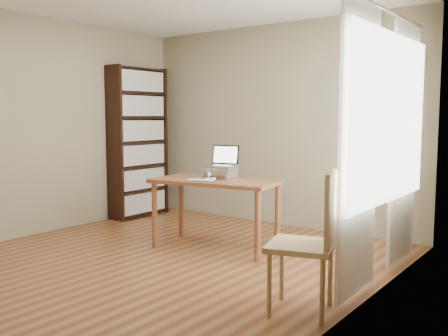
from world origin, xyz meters
The scene contains 10 objects.
room centered at (0.03, 0.01, 1.30)m, with size 4.04×4.54×2.64m.
bookshelf centered at (-1.83, 1.55, 1.05)m, with size 0.30×0.90×2.10m.
curtains centered at (1.92, 0.80, 1.17)m, with size 0.03×1.90×2.25m.
desk centered at (0.13, 0.80, 0.65)m, with size 1.42×0.88×0.75m.
laptop_stand centered at (0.13, 0.88, 0.83)m, with size 0.32×0.25×0.13m.
laptop centered at (0.13, 0.93, 0.94)m, with size 0.34×0.31×0.22m.
keyboard centered at (0.11, 0.58, 0.76)m, with size 0.32×0.21×0.02m.
coaster centered at (0.62, 0.51, 0.75)m, with size 0.11×0.11×0.01m, color brown.
cat centered at (0.10, 0.91, 0.81)m, with size 0.23×0.47×0.14m.
chair centered at (1.78, -0.23, 0.56)m, with size 0.57×0.57×1.04m.
Camera 1 is at (3.35, -3.36, 1.42)m, focal length 40.00 mm.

